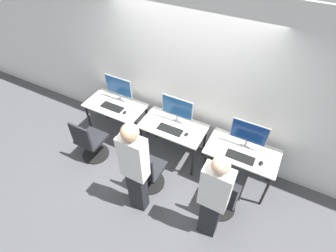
% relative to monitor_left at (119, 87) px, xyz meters
% --- Properties ---
extents(ground_plane, '(20.00, 20.00, 0.00)m').
position_rel_monitor_left_xyz_m(ground_plane, '(1.18, -0.47, -1.01)').
color(ground_plane, '#4C4C51').
extents(wall_back, '(12.00, 0.05, 2.80)m').
position_rel_monitor_left_xyz_m(wall_back, '(1.18, 0.26, 0.39)').
color(wall_back, silver).
rests_on(wall_back, ground_plane).
extents(desk_left, '(1.09, 0.61, 0.73)m').
position_rel_monitor_left_xyz_m(desk_left, '(0.00, -0.17, -0.37)').
color(desk_left, silver).
rests_on(desk_left, ground_plane).
extents(monitor_left, '(0.54, 0.15, 0.48)m').
position_rel_monitor_left_xyz_m(monitor_left, '(0.00, 0.00, 0.00)').
color(monitor_left, '#B2B2B7').
rests_on(monitor_left, desk_left).
extents(keyboard_left, '(0.42, 0.16, 0.02)m').
position_rel_monitor_left_xyz_m(keyboard_left, '(-0.00, -0.26, -0.27)').
color(keyboard_left, black).
rests_on(keyboard_left, desk_left).
extents(mouse_left, '(0.06, 0.09, 0.03)m').
position_rel_monitor_left_xyz_m(mouse_left, '(0.29, -0.28, -0.26)').
color(mouse_left, black).
rests_on(mouse_left, desk_left).
extents(office_chair_left, '(0.48, 0.48, 0.89)m').
position_rel_monitor_left_xyz_m(office_chair_left, '(-0.07, -0.88, -0.65)').
color(office_chair_left, black).
rests_on(office_chair_left, ground_plane).
extents(desk_center, '(1.09, 0.61, 0.73)m').
position_rel_monitor_left_xyz_m(desk_center, '(1.18, -0.17, -0.37)').
color(desk_center, silver).
rests_on(desk_center, ground_plane).
extents(monitor_center, '(0.54, 0.15, 0.48)m').
position_rel_monitor_left_xyz_m(monitor_center, '(1.18, -0.03, 0.00)').
color(monitor_center, '#B2B2B7').
rests_on(monitor_center, desk_center).
extents(keyboard_center, '(0.42, 0.16, 0.02)m').
position_rel_monitor_left_xyz_m(keyboard_center, '(1.18, -0.28, -0.27)').
color(keyboard_center, black).
rests_on(keyboard_center, desk_center).
extents(mouse_center, '(0.06, 0.09, 0.03)m').
position_rel_monitor_left_xyz_m(mouse_center, '(1.47, -0.26, -0.26)').
color(mouse_center, black).
rests_on(mouse_center, desk_center).
extents(office_chair_center, '(0.48, 0.48, 0.89)m').
position_rel_monitor_left_xyz_m(office_chair_center, '(1.13, -0.95, -0.65)').
color(office_chair_center, black).
rests_on(office_chair_center, ground_plane).
extents(person_center, '(0.36, 0.23, 1.72)m').
position_rel_monitor_left_xyz_m(person_center, '(1.19, -1.31, -0.06)').
color(person_center, '#232328').
rests_on(person_center, ground_plane).
extents(desk_right, '(1.09, 0.61, 0.73)m').
position_rel_monitor_left_xyz_m(desk_right, '(2.36, -0.17, -0.37)').
color(desk_right, silver).
rests_on(desk_right, ground_plane).
extents(monitor_right, '(0.54, 0.15, 0.48)m').
position_rel_monitor_left_xyz_m(monitor_right, '(2.36, -0.05, 0.00)').
color(monitor_right, '#B2B2B7').
rests_on(monitor_right, desk_right).
extents(keyboard_right, '(0.42, 0.16, 0.02)m').
position_rel_monitor_left_xyz_m(keyboard_right, '(2.36, -0.31, -0.27)').
color(keyboard_right, black).
rests_on(keyboard_right, desk_right).
extents(mouse_right, '(0.06, 0.09, 0.03)m').
position_rel_monitor_left_xyz_m(mouse_right, '(2.66, -0.28, -0.26)').
color(mouse_right, black).
rests_on(mouse_right, desk_right).
extents(office_chair_right, '(0.48, 0.48, 0.89)m').
position_rel_monitor_left_xyz_m(office_chair_right, '(2.32, -0.83, -0.65)').
color(office_chair_right, black).
rests_on(office_chair_right, ground_plane).
extents(person_right, '(0.36, 0.21, 1.63)m').
position_rel_monitor_left_xyz_m(person_right, '(2.27, -1.20, -0.12)').
color(person_right, '#232328').
rests_on(person_right, ground_plane).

